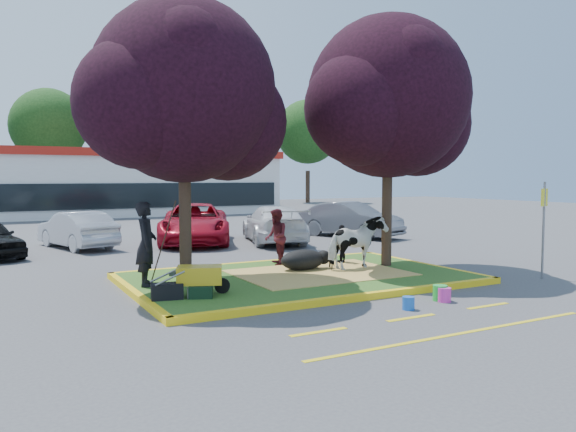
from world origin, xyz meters
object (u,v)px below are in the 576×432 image
handler (146,244)px  wheelbarrow (200,275)px  bucket_green (440,293)px  cow (357,243)px  calf (303,260)px  bucket_blue (408,303)px  sign_post (544,219)px  bucket_pink (444,295)px  car_silver (77,230)px

handler → wheelbarrow: handler is taller
wheelbarrow → bucket_green: (4.51, -2.20, -0.41)m
cow → calf: (-1.33, 0.54, -0.43)m
handler → bucket_green: bearing=-105.4°
handler → bucket_blue: bearing=-114.5°
handler → bucket_blue: size_ratio=7.37×
wheelbarrow → handler: bearing=135.5°
sign_post → handler: bearing=146.5°
cow → bucket_pink: size_ratio=5.61×
bucket_green → car_silver: car_silver is taller
bucket_green → bucket_blue: bearing=-164.5°
bucket_pink → sign_post: bearing=10.9°
calf → car_silver: (-4.38, 8.91, 0.25)m
handler → bucket_green: 6.51m
calf → wheelbarrow: wheelbarrow is taller
wheelbarrow → bucket_green: size_ratio=4.97×
calf → handler: (-4.14, -0.14, 0.68)m
sign_post → car_silver: bearing=113.2°
sign_post → car_silver: size_ratio=0.61×
cow → wheelbarrow: bearing=96.6°
wheelbarrow → bucket_blue: wheelbarrow is taller
cow → handler: handler is taller
bucket_blue → bucket_green: bearing=15.5°
sign_post → bucket_green: sign_post is taller
sign_post → bucket_blue: 5.50m
handler → bucket_blue: handler is taller
cow → sign_post: (3.84, -2.74, 0.67)m
bucket_blue → car_silver: bearing=108.1°
cow → handler: bearing=78.4°
cow → bucket_pink: bearing=168.0°
cow → wheelbarrow: size_ratio=1.03×
handler → sign_post: (9.31, -3.14, 0.43)m
sign_post → bucket_green: size_ratio=7.59×
cow → bucket_green: cow is taller
calf → wheelbarrow: bearing=-175.1°
calf → bucket_green: bearing=-96.8°
cow → sign_post: 4.76m
handler → bucket_pink: bearing=-106.3°
cow → car_silver: (-5.71, 9.45, -0.19)m
wheelbarrow → bucket_blue: bearing=-14.5°
wheelbarrow → bucket_green: wheelbarrow is taller
calf → sign_post: bearing=-54.2°
wheelbarrow → sign_post: (8.62, -1.54, 0.95)m
wheelbarrow → bucket_blue: (3.39, -2.51, -0.45)m
bucket_blue → car_silver: car_silver is taller
car_silver → sign_post: bearing=112.5°
wheelbarrow → bucket_pink: 5.09m
cow → bucket_green: 3.48m
wheelbarrow → bucket_pink: bearing=-5.3°
bucket_green → bucket_blue: bucket_green is taller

